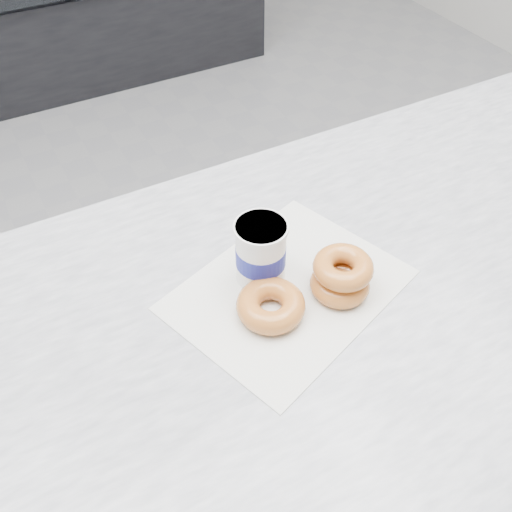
{
  "coord_description": "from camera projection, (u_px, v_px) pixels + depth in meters",
  "views": [
    {
      "loc": [
        -0.36,
        -1.05,
        1.56
      ],
      "look_at": [
        -0.07,
        -0.5,
        0.94
      ],
      "focal_mm": 40.0,
      "sensor_mm": 36.0,
      "label": 1
    }
  ],
  "objects": [
    {
      "name": "donut_single",
      "position": [
        271.0,
        305.0,
        0.83
      ],
      "size": [
        0.13,
        0.13,
        0.04
      ],
      "primitive_type": "torus",
      "rotation": [
        0.0,
        0.0,
        0.29
      ],
      "color": "#C77936",
      "rests_on": "wax_paper"
    },
    {
      "name": "wax_paper",
      "position": [
        288.0,
        290.0,
        0.88
      ],
      "size": [
        0.41,
        0.36,
        0.0
      ],
      "primitive_type": "cube",
      "rotation": [
        0.0,
        0.0,
        0.34
      ],
      "color": "silver",
      "rests_on": "counter"
    },
    {
      "name": "coffee_cup",
      "position": [
        261.0,
        252.0,
        0.86
      ],
      "size": [
        0.08,
        0.08,
        0.11
      ],
      "rotation": [
        0.0,
        0.0,
        0.11
      ],
      "color": "white",
      "rests_on": "counter"
    },
    {
      "name": "counter",
      "position": [
        306.0,
        437.0,
        1.19
      ],
      "size": [
        3.06,
        0.76,
        0.9
      ],
      "color": "#333335",
      "rests_on": "ground"
    },
    {
      "name": "donut_stack",
      "position": [
        341.0,
        276.0,
        0.85
      ],
      "size": [
        0.11,
        0.11,
        0.06
      ],
      "color": "#C77936",
      "rests_on": "wax_paper"
    },
    {
      "name": "ground",
      "position": [
        202.0,
        352.0,
        1.88
      ],
      "size": [
        5.0,
        5.0,
        0.0
      ],
      "primitive_type": "plane",
      "color": "gray",
      "rests_on": "ground"
    }
  ]
}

